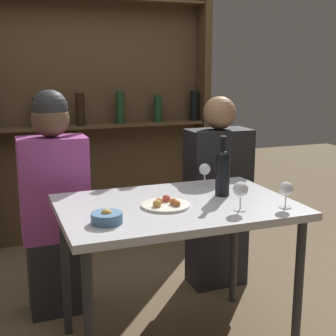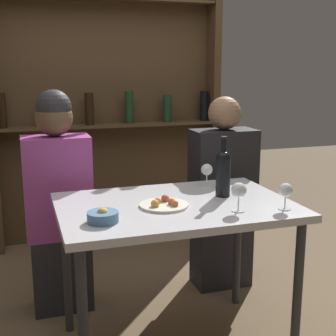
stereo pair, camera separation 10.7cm
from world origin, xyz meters
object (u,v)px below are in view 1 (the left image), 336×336
(wine_glass_1, at_px, (241,190))
(wine_glass_2, at_px, (286,190))
(snack_bowl, at_px, (107,217))
(food_plate_0, at_px, (166,204))
(seated_person_right, at_px, (218,198))
(wine_bottle, at_px, (223,170))
(wine_glass_0, at_px, (205,170))
(seated_person_left, at_px, (55,207))

(wine_glass_1, height_order, wine_glass_2, wine_glass_1)
(snack_bowl, bearing_deg, food_plate_0, 23.33)
(seated_person_right, bearing_deg, snack_bowl, -139.95)
(wine_glass_1, bearing_deg, wine_bottle, 81.50)
(wine_bottle, relative_size, snack_bowl, 2.28)
(seated_person_right, bearing_deg, wine_glass_1, -109.84)
(food_plate_0, distance_m, seated_person_right, 0.88)
(food_plate_0, relative_size, seated_person_right, 0.19)
(wine_glass_0, bearing_deg, seated_person_right, 52.80)
(wine_glass_0, xyz_separation_m, seated_person_right, (0.25, 0.33, -0.27))
(wine_bottle, bearing_deg, wine_glass_2, -58.34)
(wine_bottle, distance_m, wine_glass_1, 0.26)
(wine_glass_1, xyz_separation_m, seated_person_right, (0.29, 0.79, -0.28))
(food_plate_0, bearing_deg, wine_glass_2, -22.28)
(wine_glass_0, distance_m, wine_glass_2, 0.54)
(wine_glass_1, relative_size, seated_person_left, 0.10)
(wine_glass_0, xyz_separation_m, seated_person_left, (-0.77, 0.33, -0.22))
(wine_glass_0, height_order, wine_glass_1, wine_glass_1)
(wine_bottle, bearing_deg, seated_person_right, 65.28)
(wine_glass_1, xyz_separation_m, food_plate_0, (-0.30, 0.17, -0.08))
(seated_person_left, relative_size, seated_person_right, 1.05)
(wine_glass_1, height_order, snack_bowl, wine_glass_1)
(seated_person_left, xyz_separation_m, seated_person_right, (1.02, -0.00, -0.05))
(wine_bottle, relative_size, seated_person_left, 0.24)
(food_plate_0, distance_m, seated_person_left, 0.77)
(wine_glass_2, relative_size, food_plate_0, 0.54)
(snack_bowl, bearing_deg, wine_glass_1, -3.63)
(wine_glass_2, bearing_deg, wine_glass_0, 109.57)
(wine_bottle, xyz_separation_m, wine_glass_1, (-0.04, -0.25, -0.04))
(food_plate_0, xyz_separation_m, snack_bowl, (-0.31, -0.14, 0.01))
(wine_glass_0, distance_m, wine_glass_1, 0.47)
(wine_glass_1, distance_m, seated_person_left, 1.11)
(seated_person_left, bearing_deg, snack_bowl, -80.67)
(wine_glass_0, bearing_deg, wine_glass_1, -94.69)
(snack_bowl, distance_m, seated_person_right, 1.19)
(wine_glass_1, bearing_deg, wine_glass_0, 85.31)
(wine_glass_2, height_order, seated_person_right, seated_person_right)
(wine_glass_0, distance_m, seated_person_left, 0.87)
(wine_glass_0, relative_size, seated_person_left, 0.10)
(food_plate_0, height_order, seated_person_right, seated_person_right)
(wine_bottle, bearing_deg, wine_glass_0, 89.91)
(snack_bowl, distance_m, seated_person_left, 0.78)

